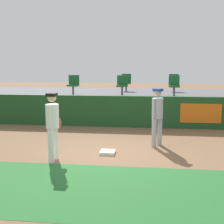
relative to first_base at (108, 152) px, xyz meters
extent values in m
plane|color=brown|center=(-0.01, -0.03, -0.04)|extent=(60.00, 60.00, 0.00)
cube|color=#26662B|center=(-0.01, -2.42, -0.04)|extent=(18.00, 2.80, 0.01)
cube|color=white|center=(0.00, 0.00, 0.00)|extent=(0.40, 0.40, 0.08)
cylinder|color=white|center=(-1.27, -0.62, 0.38)|extent=(0.14, 0.14, 0.85)
cylinder|color=white|center=(-1.29, -0.93, 0.38)|extent=(0.14, 0.14, 0.85)
cylinder|color=white|center=(-1.28, -0.77, 1.11)|extent=(0.35, 0.35, 0.60)
sphere|color=beige|center=(-1.28, -0.77, 1.58)|extent=(0.22, 0.22, 0.22)
cube|color=black|center=(-1.28, -0.77, 1.65)|extent=(0.25, 0.25, 0.08)
cylinder|color=white|center=(-1.27, -0.57, 1.13)|extent=(0.09, 0.09, 0.56)
cylinder|color=white|center=(-1.29, -0.97, 1.13)|extent=(0.09, 0.09, 0.56)
ellipsoid|color=brown|center=(-1.17, -0.58, 0.89)|extent=(0.13, 0.21, 0.28)
cylinder|color=#9EA3AD|center=(1.43, 1.11, 0.38)|extent=(0.14, 0.14, 0.85)
cylinder|color=#9EA3AD|center=(1.26, 0.85, 0.38)|extent=(0.14, 0.14, 0.85)
cylinder|color=#9EA3AD|center=(1.35, 0.98, 1.10)|extent=(0.45, 0.45, 0.60)
sphere|color=tan|center=(1.35, 0.98, 1.57)|extent=(0.22, 0.22, 0.22)
cube|color=#193899|center=(1.35, 0.98, 1.64)|extent=(0.32, 0.32, 0.08)
cylinder|color=#9EA3AD|center=(1.46, 1.14, 1.12)|extent=(0.09, 0.09, 0.56)
cylinder|color=#9EA3AD|center=(1.24, 0.81, 1.12)|extent=(0.09, 0.09, 0.56)
cube|color=#19471E|center=(-0.01, 3.70, 0.56)|extent=(18.00, 0.24, 1.21)
cube|color=orange|center=(3.01, 3.57, 0.56)|extent=(1.50, 0.02, 0.72)
cube|color=#59595E|center=(-0.01, 6.27, 0.51)|extent=(18.00, 4.80, 1.09)
cylinder|color=#4C4C51|center=(2.24, 6.87, 1.25)|extent=(0.08, 0.08, 0.40)
cube|color=#19592D|center=(2.24, 6.87, 1.45)|extent=(0.45, 0.44, 0.08)
cube|color=#19592D|center=(2.24, 7.06, 1.69)|extent=(0.45, 0.06, 0.40)
cylinder|color=#4C4C51|center=(-2.21, 5.07, 1.25)|extent=(0.08, 0.08, 0.40)
cube|color=#19592D|center=(-2.21, 5.07, 1.45)|extent=(0.47, 0.44, 0.08)
cube|color=#19592D|center=(-2.21, 5.26, 1.69)|extent=(0.47, 0.06, 0.40)
cylinder|color=#4C4C51|center=(-0.07, 5.07, 1.25)|extent=(0.08, 0.08, 0.40)
cube|color=#19592D|center=(-0.07, 5.07, 1.45)|extent=(0.47, 0.44, 0.08)
cube|color=#19592D|center=(-0.07, 5.26, 1.69)|extent=(0.47, 0.06, 0.40)
cylinder|color=#4C4C51|center=(-0.03, 6.87, 1.25)|extent=(0.08, 0.08, 0.40)
cube|color=#19592D|center=(-0.03, 6.87, 1.45)|extent=(0.45, 0.44, 0.08)
cube|color=#19592D|center=(-0.03, 7.06, 1.69)|extent=(0.45, 0.06, 0.40)
cylinder|color=#4C4C51|center=(2.12, 5.07, 1.25)|extent=(0.08, 0.08, 0.40)
cube|color=#19592D|center=(2.12, 5.07, 1.45)|extent=(0.45, 0.44, 0.08)
cube|color=#19592D|center=(2.12, 5.26, 1.69)|extent=(0.45, 0.06, 0.40)
camera|label=1|loc=(1.13, -8.17, 2.42)|focal=50.01mm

